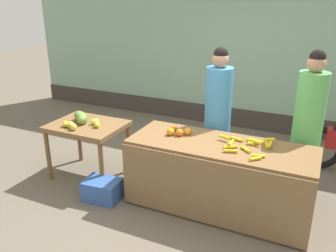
{
  "coord_description": "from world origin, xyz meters",
  "views": [
    {
      "loc": [
        1.46,
        -3.57,
        2.41
      ],
      "look_at": [
        -0.28,
        0.15,
        0.87
      ],
      "focal_mm": 37.74,
      "sensor_mm": 36.0,
      "label": 1
    }
  ],
  "objects_px": {
    "produce_crate": "(102,190)",
    "vendor_woman_green_shirt": "(307,127)",
    "produce_sack": "(159,150)",
    "vendor_woman_blue_shirt": "(218,117)"
  },
  "relations": [
    {
      "from": "produce_crate",
      "to": "produce_sack",
      "type": "bearing_deg",
      "value": 79.0
    },
    {
      "from": "vendor_woman_green_shirt",
      "to": "produce_crate",
      "type": "relative_size",
      "value": 4.19
    },
    {
      "from": "produce_sack",
      "to": "vendor_woman_green_shirt",
      "type": "bearing_deg",
      "value": -0.75
    },
    {
      "from": "produce_crate",
      "to": "produce_sack",
      "type": "distance_m",
      "value": 1.17
    },
    {
      "from": "vendor_woman_blue_shirt",
      "to": "produce_crate",
      "type": "relative_size",
      "value": 4.11
    },
    {
      "from": "produce_crate",
      "to": "vendor_woman_green_shirt",
      "type": "bearing_deg",
      "value": 26.92
    },
    {
      "from": "produce_sack",
      "to": "vendor_woman_blue_shirt",
      "type": "bearing_deg",
      "value": -3.42
    },
    {
      "from": "produce_sack",
      "to": "produce_crate",
      "type": "bearing_deg",
      "value": -101.0
    },
    {
      "from": "vendor_woman_green_shirt",
      "to": "vendor_woman_blue_shirt",
      "type": "bearing_deg",
      "value": -178.61
    },
    {
      "from": "vendor_woman_blue_shirt",
      "to": "produce_sack",
      "type": "distance_m",
      "value": 1.11
    }
  ]
}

